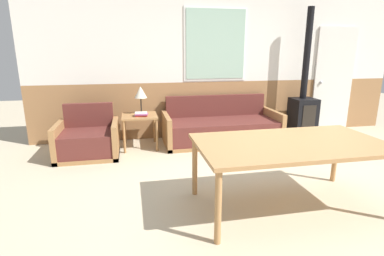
% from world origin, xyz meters
% --- Properties ---
extents(ground_plane, '(16.00, 16.00, 0.00)m').
position_xyz_m(ground_plane, '(0.00, 0.00, 0.00)').
color(ground_plane, beige).
extents(wall_back, '(7.20, 0.09, 2.70)m').
position_xyz_m(wall_back, '(-0.01, 2.63, 1.37)').
color(wall_back, '#996B42').
rests_on(wall_back, ground_plane).
extents(couch, '(2.09, 0.90, 0.82)m').
position_xyz_m(couch, '(-0.18, 2.11, 0.25)').
color(couch, '#9E7042').
rests_on(couch, ground_plane).
extents(armchair, '(0.95, 0.80, 0.80)m').
position_xyz_m(armchair, '(-2.47, 1.83, 0.25)').
color(armchair, '#9E7042').
rests_on(armchair, ground_plane).
extents(side_table, '(0.59, 0.59, 0.58)m').
position_xyz_m(side_table, '(-1.64, 2.10, 0.49)').
color(side_table, '#9E7042').
rests_on(side_table, ground_plane).
extents(table_lamp, '(0.21, 0.21, 0.47)m').
position_xyz_m(table_lamp, '(-1.60, 2.20, 0.93)').
color(table_lamp, black).
rests_on(table_lamp, side_table).
extents(book_stack, '(0.23, 0.18, 0.07)m').
position_xyz_m(book_stack, '(-1.61, 2.00, 0.61)').
color(book_stack, '#B22823').
rests_on(book_stack, side_table).
extents(dining_table, '(1.95, 1.07, 0.73)m').
position_xyz_m(dining_table, '(-0.17, -0.29, 0.67)').
color(dining_table, '#B27F4C').
rests_on(dining_table, ground_plane).
extents(wood_stove, '(0.45, 0.45, 2.41)m').
position_xyz_m(wood_stove, '(1.51, 2.22, 0.61)').
color(wood_stove, black).
rests_on(wood_stove, ground_plane).
extents(entry_door, '(0.87, 0.09, 2.10)m').
position_xyz_m(entry_door, '(2.37, 2.57, 1.05)').
color(entry_door, silver).
rests_on(entry_door, ground_plane).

